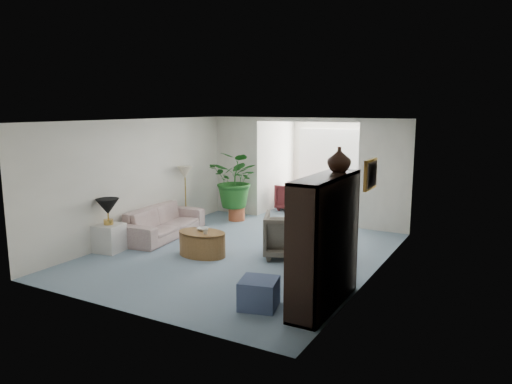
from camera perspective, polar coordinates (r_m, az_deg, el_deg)
The scene contains 26 objects.
floor at distance 9.16m, azimuth -1.84°, elevation -7.36°, with size 6.00×6.00×0.00m, color gray.
sunroom_floor at distance 12.74m, azimuth 7.68°, elevation -2.47°, with size 2.60×2.60×0.00m, color gray.
back_pier_left at distance 12.38m, azimuth -2.29°, elevation 3.12°, with size 1.20×0.12×2.50m, color white.
back_pier_right at distance 10.92m, azimuth 15.01°, elevation 1.85°, with size 1.20×0.12×2.50m, color white.
back_header at distance 11.42m, azimuth 5.92°, elevation 8.53°, with size 2.60×0.12×0.10m, color white.
window_pane at distance 13.52m, azimuth 9.50°, elevation 4.21°, with size 2.20×0.02×1.50m, color white.
window_blinds at distance 13.49m, azimuth 9.45°, elevation 4.20°, with size 2.20×0.02×1.50m, color white.
framed_picture at distance 7.74m, azimuth 13.53°, elevation 2.04°, with size 0.04×0.50×0.40m, color #AFA68C.
sofa at distance 10.48m, azimuth -10.95°, elevation -3.51°, with size 2.18×0.85×0.64m, color beige.
end_table at distance 9.67m, azimuth -17.01°, elevation -5.23°, with size 0.48×0.48×0.53m, color silver.
table_lamp at distance 9.53m, azimuth -17.19°, elevation -1.66°, with size 0.44×0.44×0.30m, color black.
floor_lamp at distance 11.23m, azimuth -8.43°, elevation 2.31°, with size 0.36×0.36×0.28m, color beige.
coffee_table at distance 9.08m, azimuth -6.41°, elevation -6.10°, with size 0.95×0.95×0.45m, color #905F34.
coffee_bowl at distance 9.12m, azimuth -6.34°, elevation -4.39°, with size 0.22×0.22×0.05m, color beige.
coffee_cup at distance 8.85m, azimuth -6.03°, elevation -4.69°, with size 0.10×0.10×0.10m, color beige.
wingback_chair at distance 8.94m, azimuth 3.90°, elevation -5.08°, with size 0.88×0.90×0.82m, color #696253.
side_table_dark at distance 8.97m, azimuth 8.78°, elevation -5.74°, with size 0.53×0.42×0.64m, color black.
entertainment_cabinet at distance 6.69m, azimuth 8.13°, elevation -5.89°, with size 0.44×1.65×1.83m, color black.
cabinet_urn at distance 6.94m, azimuth 9.84°, elevation 3.85°, with size 0.34×0.34×0.35m, color black.
ottoman at distance 6.79m, azimuth 0.35°, elevation -11.93°, with size 0.50×0.50×0.40m, color slate.
plant_pot at distance 11.80m, azimuth -2.31°, elevation -2.60°, with size 0.40×0.40×0.32m, color #AD5432.
house_plant at distance 11.64m, azimuth -2.34°, elevation 1.47°, with size 1.24×1.07×1.37m, color #226121.
sunroom_chair_blue at distance 12.39m, azimuth 10.81°, elevation -1.23°, with size 0.76×0.78×0.71m, color slate.
sunroom_chair_maroon at distance 12.92m, azimuth 4.49°, elevation -0.58°, with size 0.78×0.80×0.73m, color maroon.
sunroom_table at distance 13.34m, azimuth 8.76°, elevation -0.75°, with size 0.44×0.34×0.54m, color #905F34.
shelf_clutter at distance 6.71m, azimuth 7.80°, elevation -5.30°, with size 0.30×1.14×1.06m.
Camera 1 is at (4.50, -7.50, 2.74)m, focal length 33.71 mm.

